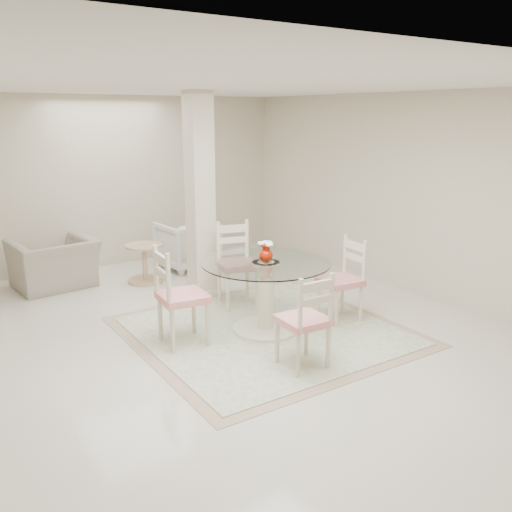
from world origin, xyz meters
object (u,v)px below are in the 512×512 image
red_vase (266,251)px  side_table (145,265)px  armchair_white (187,244)px  dining_chair_west (176,290)px  recliner_taupe (54,264)px  dining_table (266,297)px  dining_chair_south (307,314)px  column (200,197)px  dining_chair_north (236,257)px  dining_chair_east (345,273)px

red_vase → side_table: size_ratio=0.42×
armchair_white → dining_chair_west: bearing=57.5°
dining_chair_west → side_table: bearing=-9.1°
recliner_taupe → dining_table: bearing=111.4°
dining_table → dining_chair_south: 1.03m
dining_chair_south → side_table: bearing=-84.4°
side_table → recliner_taupe: bearing=158.5°
column → dining_chair_north: 0.93m
dining_chair_south → side_table: size_ratio=1.91×
dining_table → column: bearing=89.8°
armchair_white → dining_chair_east: bearing=95.9°
dining_table → dining_chair_south: size_ratio=1.33×
dining_chair_west → armchair_white: size_ratio=1.43×
dining_chair_south → dining_chair_east: bearing=-144.5°
armchair_white → side_table: 0.96m
dining_chair_east → dining_chair_west: bearing=-96.9°
column → recliner_taupe: (-1.60, 1.45, -1.00)m
dining_chair_north → side_table: size_ratio=2.10×
column → armchair_white: 1.73m
dining_table → dining_chair_east: bearing=-11.6°
column → dining_chair_south: 2.67m
dining_table → recliner_taupe: size_ratio=1.33×
dining_table → dining_chair_north: bearing=77.8°
column → armchair_white: column is taller
dining_chair_north → side_table: 1.70m
side_table → dining_chair_north: bearing=-67.4°
armchair_white → side_table: size_ratio=1.47×
dining_chair_north → dining_chair_south: dining_chair_north is taller
dining_chair_north → recliner_taupe: size_ratio=1.10×
dining_chair_east → side_table: dining_chair_east is taller
armchair_white → side_table: bearing=19.0°
recliner_taupe → side_table: recliner_taupe is taller
column → red_vase: bearing=-90.2°
dining_chair_south → side_table: dining_chair_south is taller
dining_chair_north → armchair_white: bearing=96.7°
column → dining_chair_east: column is taller
red_vase → side_table: bearing=99.4°
dining_chair_west → side_table: 2.43m
dining_chair_west → recliner_taupe: 2.87m
dining_chair_west → armchair_white: (1.46, 2.70, -0.25)m
dining_chair_east → armchair_white: (-0.55, 3.11, -0.20)m
dining_table → side_table: (-0.42, 2.54, -0.16)m
red_vase → dining_chair_north: bearing=77.8°
column → recliner_taupe: size_ratio=2.50×
red_vase → dining_chair_south: dining_chair_south is taller
dining_chair_north → side_table: (-0.64, 1.53, -0.36)m
recliner_taupe → side_table: (1.18, -0.46, -0.09)m
side_table → dining_chair_south: bearing=-86.5°
red_vase → dining_chair_east: (1.00, -0.20, -0.37)m
dining_table → dining_chair_north: size_ratio=1.21×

